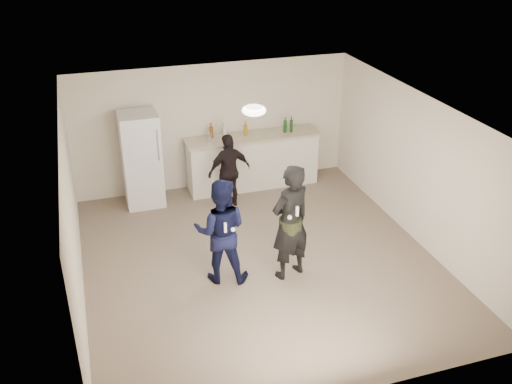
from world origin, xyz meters
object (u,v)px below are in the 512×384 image
object	(u,v)px
counter	(253,162)
woman	(290,222)
man	(221,231)
spectator	(229,171)
shaker	(209,137)
fridge	(142,159)

from	to	relation	value
counter	woman	bearing A→B (deg)	-97.18
man	woman	bearing A→B (deg)	-174.24
woman	spectator	size ratio (longest dim) A/B	1.28
counter	shaker	size ratio (longest dim) A/B	15.29
shaker	woman	world-z (taller)	woman
fridge	counter	bearing A→B (deg)	1.82
fridge	shaker	world-z (taller)	fridge
fridge	man	xyz separation A→B (m)	(0.79, -2.87, -0.07)
counter	man	xyz separation A→B (m)	(-1.41, -2.94, 0.31)
woman	fridge	bearing A→B (deg)	-78.87
spectator	woman	bearing A→B (deg)	85.19
shaker	man	bearing A→B (deg)	-100.34
fridge	shaker	distance (m)	1.35
fridge	shaker	xyz separation A→B (m)	(1.32, 0.03, 0.28)
counter	woman	distance (m)	3.21
fridge	spectator	xyz separation A→B (m)	(1.53, -0.62, -0.18)
spectator	man	bearing A→B (deg)	60.72
counter	spectator	world-z (taller)	spectator
counter	fridge	xyz separation A→B (m)	(-2.20, -0.07, 0.38)
fridge	man	distance (m)	2.98
shaker	woman	xyz separation A→B (m)	(0.48, -3.13, -0.25)
man	spectator	world-z (taller)	man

